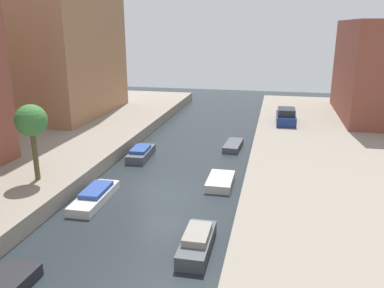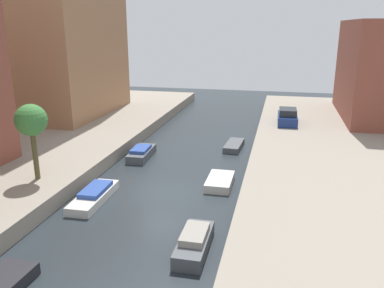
{
  "view_description": "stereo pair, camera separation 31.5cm",
  "coord_description": "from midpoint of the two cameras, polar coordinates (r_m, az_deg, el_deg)",
  "views": [
    {
      "loc": [
        6.65,
        -21.78,
        9.98
      ],
      "look_at": [
        0.98,
        4.34,
        1.97
      ],
      "focal_mm": 36.94,
      "sensor_mm": 36.0,
      "label": 1
    },
    {
      "loc": [
        6.96,
        -21.71,
        9.98
      ],
      "look_at": [
        0.98,
        4.34,
        1.97
      ],
      "focal_mm": 36.94,
      "sensor_mm": 36.0,
      "label": 2
    }
  ],
  "objects": [
    {
      "name": "ground_plane",
      "position": [
        24.87,
        -4.11,
        -7.01
      ],
      "size": [
        84.0,
        84.0,
        0.0
      ],
      "primitive_type": "plane",
      "color": "#232B30"
    },
    {
      "name": "parked_car",
      "position": [
        38.85,
        13.84,
        3.78
      ],
      "size": [
        1.89,
        4.05,
        1.49
      ],
      "color": "navy",
      "rests_on": "quay_right"
    },
    {
      "name": "apartment_tower_far",
      "position": [
        44.18,
        -19.15,
        18.14
      ],
      "size": [
        10.0,
        13.78,
        21.54
      ],
      "primitive_type": "cube",
      "color": "#9E704C",
      "rests_on": "quay_left"
    },
    {
      "name": "moored_boat_left_2",
      "position": [
        24.26,
        -13.58,
        -7.25
      ],
      "size": [
        1.54,
        4.53,
        0.77
      ],
      "color": "beige",
      "rests_on": "ground_plane"
    },
    {
      "name": "street_tree_2",
      "position": [
        25.02,
        -21.87,
        3.04
      ],
      "size": [
        1.89,
        1.89,
        4.63
      ],
      "color": "brown",
      "rests_on": "quay_left"
    },
    {
      "name": "moored_boat_right_2",
      "position": [
        18.73,
        0.84,
        -14.0
      ],
      "size": [
        1.32,
        3.62,
        0.99
      ],
      "color": "#4C5156",
      "rests_on": "ground_plane"
    },
    {
      "name": "moored_boat_left_3",
      "position": [
        31.36,
        -7.02,
        -1.28
      ],
      "size": [
        1.59,
        3.8,
        0.86
      ],
      "color": "#4C5156",
      "rests_on": "ground_plane"
    },
    {
      "name": "moored_boat_right_4",
      "position": [
        33.72,
        6.35,
        -0.22
      ],
      "size": [
        1.47,
        3.49,
        0.47
      ],
      "color": "#4C5156",
      "rests_on": "ground_plane"
    },
    {
      "name": "moored_boat_right_3",
      "position": [
        25.84,
        4.39,
        -5.44
      ],
      "size": [
        1.61,
        3.05,
        0.54
      ],
      "color": "beige",
      "rests_on": "ground_plane"
    }
  ]
}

